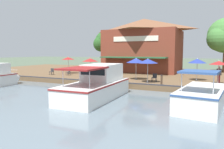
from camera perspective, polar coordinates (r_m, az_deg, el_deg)
The scene contains 19 objects.
ground_plane at distance 22.09m, azimuth -0.83°, elevation -3.61°, with size 220.00×220.00×0.00m, color #4C5B47.
quay_deck at distance 32.20m, azimuth 7.82°, elevation -0.10°, with size 22.00×56.00×0.60m, color brown.
quay_edge_fender at distance 22.08m, azimuth -0.72°, elevation -1.91°, with size 0.20×50.40×0.10m, color #2D2D33.
waterfront_restaurant at distance 34.73m, azimuth 8.23°, elevation 7.66°, with size 10.02×11.45×8.14m.
patio_umbrella_mid_patio_right at distance 31.31m, azimuth -11.38°, elevation 4.14°, with size 1.82×1.82×2.36m.
patio_umbrella_far_corner at distance 21.98m, azimuth 9.34°, elevation 3.49°, with size 1.97×1.97×2.42m.
patio_umbrella_by_entrance at distance 22.64m, azimuth 26.14°, elevation 2.73°, with size 1.73×1.73×2.26m.
patio_umbrella_mid_patio_left at distance 24.18m, azimuth 6.32°, elevation 3.67°, with size 2.14×2.14×2.41m.
patio_umbrella_back_row at distance 29.79m, azimuth -5.73°, elevation 3.81°, with size 2.14×2.14×2.23m.
patio_umbrella_near_quay_edge at distance 25.00m, azimuth 21.39°, elevation 3.33°, with size 1.91×1.91×2.39m.
cafe_chair_under_first_umbrella at distance 29.24m, azimuth -11.27°, elevation 0.76°, with size 0.57×0.57×0.85m.
cafe_chair_far_corner_seat at distance 22.84m, azimuth 11.01°, elevation -0.68°, with size 0.46×0.46×0.85m.
cafe_chair_facing_river at distance 30.28m, azimuth -15.47°, elevation 0.83°, with size 0.48×0.48×0.85m.
person_mid_patio at distance 23.58m, azimuth 26.16°, elevation 0.40°, with size 0.47×0.47×1.66m.
motorboat_far_downstream at distance 17.49m, azimuth -3.05°, elevation -2.68°, with size 8.75×3.20×2.60m.
motorboat_second_along at distance 15.95m, azimuth 22.89°, elevation -4.97°, with size 7.33×3.13×2.50m.
mooring_post at distance 20.54m, azimuth 12.81°, elevation -1.40°, with size 0.22×0.22×0.97m.
tree_downstream_bank at distance 42.69m, azimuth -1.90°, elevation 8.40°, with size 4.49×4.27×7.14m.
tree_behind_restaurant at distance 36.20m, azimuth 27.25°, elevation 8.84°, with size 5.37×5.11×8.00m.
Camera 1 is at (19.55, 9.59, 3.69)m, focal length 35.00 mm.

